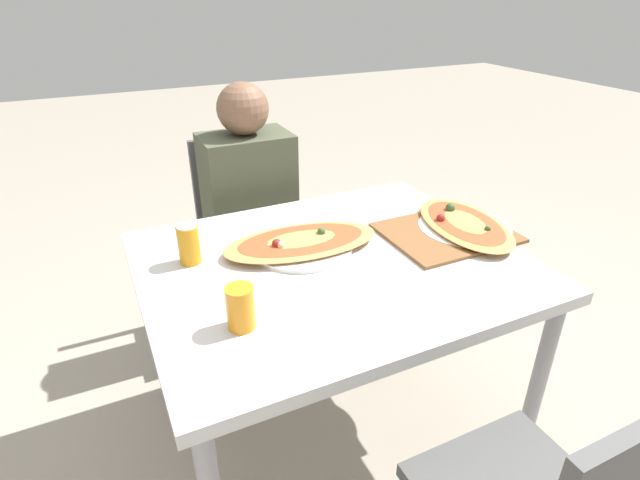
% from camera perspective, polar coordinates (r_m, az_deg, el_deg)
% --- Properties ---
extents(ground_plane, '(14.00, 14.00, 0.00)m').
position_cam_1_polar(ground_plane, '(2.02, 1.21, -20.58)').
color(ground_plane, '#9E9384').
extents(dining_table, '(1.15, 0.95, 0.73)m').
position_cam_1_polar(dining_table, '(1.59, 1.44, -4.47)').
color(dining_table, silver).
rests_on(dining_table, ground_plane).
extents(chair_far_seated, '(0.40, 0.40, 0.89)m').
position_cam_1_polar(chair_far_seated, '(2.31, -8.60, 1.64)').
color(chair_far_seated, '#4C4C4C').
rests_on(chair_far_seated, ground_plane).
extents(person_seated, '(0.36, 0.27, 1.16)m').
position_cam_1_polar(person_seated, '(2.14, -7.99, 4.78)').
color(person_seated, '#2D2D38').
rests_on(person_seated, ground_plane).
extents(pizza_main, '(0.53, 0.33, 0.05)m').
position_cam_1_polar(pizza_main, '(1.61, -2.13, -0.29)').
color(pizza_main, white).
rests_on(pizza_main, dining_table).
extents(soda_can, '(0.07, 0.07, 0.12)m').
position_cam_1_polar(soda_can, '(1.56, -14.77, -0.48)').
color(soda_can, orange).
rests_on(soda_can, dining_table).
extents(drink_glass, '(0.07, 0.07, 0.12)m').
position_cam_1_polar(drink_glass, '(1.25, -9.07, -7.65)').
color(drink_glass, orange).
rests_on(drink_glass, dining_table).
extents(serving_tray, '(0.42, 0.34, 0.01)m').
position_cam_1_polar(serving_tray, '(1.76, 14.24, 0.82)').
color(serving_tray, brown).
rests_on(serving_tray, dining_table).
extents(pizza_second, '(0.32, 0.48, 0.06)m').
position_cam_1_polar(pizza_second, '(1.80, 16.19, 1.69)').
color(pizza_second, white).
rests_on(pizza_second, dining_table).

